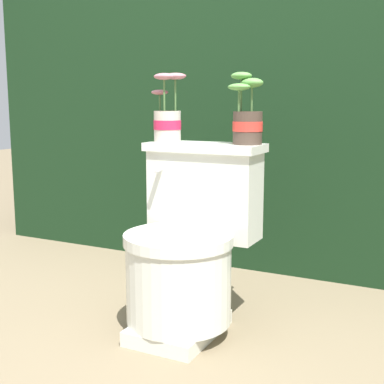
% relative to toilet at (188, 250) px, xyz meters
% --- Properties ---
extents(ground_plane, '(12.00, 12.00, 0.00)m').
position_rel_toilet_xyz_m(ground_plane, '(-0.04, -0.06, -0.28)').
color(ground_plane, '#75664C').
extents(hedge_backdrop, '(2.99, 0.69, 1.36)m').
position_rel_toilet_xyz_m(hedge_backdrop, '(-0.04, 1.06, 0.40)').
color(hedge_backdrop, black).
rests_on(hedge_backdrop, ground).
extents(toilet, '(0.43, 0.48, 0.65)m').
position_rel_toilet_xyz_m(toilet, '(0.00, 0.00, 0.00)').
color(toilet, silver).
rests_on(toilet, ground).
extents(potted_plant_left, '(0.14, 0.10, 0.25)m').
position_rel_toilet_xyz_m(potted_plant_left, '(-0.15, 0.13, 0.45)').
color(potted_plant_left, beige).
rests_on(potted_plant_left, toilet).
extents(potted_plant_midleft, '(0.12, 0.12, 0.25)m').
position_rel_toilet_xyz_m(potted_plant_midleft, '(0.15, 0.15, 0.45)').
color(potted_plant_midleft, '#47382D').
rests_on(potted_plant_midleft, toilet).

